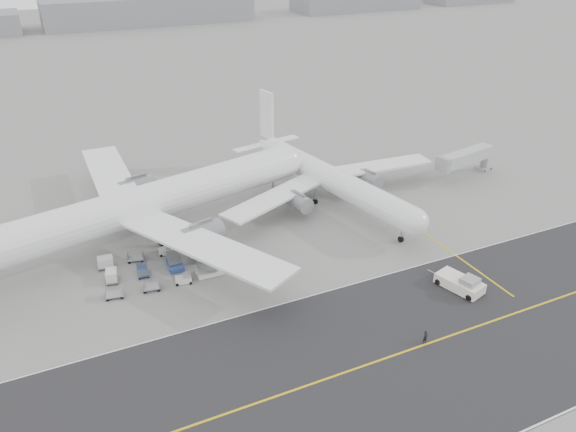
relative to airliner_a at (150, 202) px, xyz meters
name	(u,v)px	position (x,y,z in m)	size (l,w,h in m)	color
ground	(284,294)	(13.25, -25.17, -6.53)	(700.00, 700.00, 0.00)	gray
taxiway	(381,360)	(18.27, -43.15, -6.52)	(220.00, 59.00, 0.03)	#262628
horizon_buildings	(133,25)	(43.25, 234.83, -6.53)	(520.00, 28.00, 28.00)	gray
airliner_a	(150,202)	(0.00, 0.00, 0.00)	(64.64, 63.18, 22.70)	white
airliner_b	(328,178)	(34.11, -0.46, -1.60)	(48.16, 49.10, 17.07)	white
pushback_tug	(461,283)	(37.40, -35.27, -5.46)	(5.08, 9.20, 2.60)	white
jet_bridge	(466,158)	(66.10, -2.50, -2.31)	(16.23, 5.90, 6.05)	gray
gse_cluster	(159,271)	(-1.95, -11.27, -6.53)	(22.34, 16.90, 2.01)	gray
stray_dolly	(254,268)	(11.95, -16.80, -6.53)	(1.60, 2.60, 1.60)	silver
ground_crew_a	(425,337)	(25.16, -42.90, -5.55)	(0.71, 0.47, 1.95)	black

